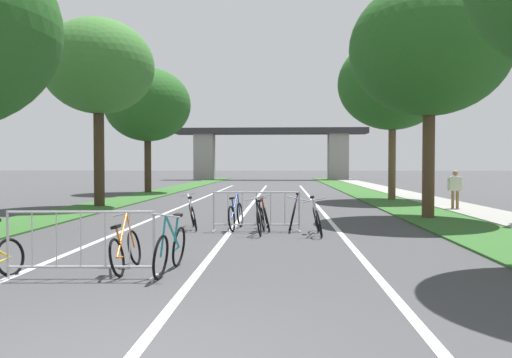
% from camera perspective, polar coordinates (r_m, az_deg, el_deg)
% --- Properties ---
extents(grass_verge_left, '(2.31, 66.55, 0.05)m').
position_cam_1_polar(grass_verge_left, '(32.25, -10.85, -1.49)').
color(grass_verge_left, '#2D5B26').
rests_on(grass_verge_left, ground).
extents(grass_verge_right, '(2.31, 66.55, 0.05)m').
position_cam_1_polar(grass_verge_right, '(31.71, 12.05, -1.55)').
color(grass_verge_right, '#2D5B26').
rests_on(grass_verge_right, ground).
extents(sidewalk_path_right, '(2.02, 66.55, 0.08)m').
position_cam_1_polar(sidewalk_path_right, '(32.12, 15.87, -1.51)').
color(sidewalk_path_right, gray).
rests_on(sidewalk_path_right, ground).
extents(lane_stripe_center, '(0.14, 38.50, 0.01)m').
position_cam_1_polar(lane_stripe_center, '(23.40, -0.36, -2.68)').
color(lane_stripe_center, silver).
rests_on(lane_stripe_center, ground).
extents(lane_stripe_right_lane, '(0.14, 38.50, 0.01)m').
position_cam_1_polar(lane_stripe_right_lane, '(23.40, 6.65, -2.69)').
color(lane_stripe_right_lane, silver).
rests_on(lane_stripe_right_lane, ground).
extents(lane_stripe_left_lane, '(0.14, 38.50, 0.01)m').
position_cam_1_polar(lane_stripe_left_lane, '(23.74, -7.27, -2.63)').
color(lane_stripe_left_lane, silver).
rests_on(lane_stripe_left_lane, ground).
extents(overpass_bridge, '(22.33, 3.04, 6.03)m').
position_cam_1_polar(overpass_bridge, '(59.10, 1.68, 3.79)').
color(overpass_bridge, '#2D2D30').
rests_on(overpass_bridge, ground).
extents(tree_left_maple_mid, '(4.59, 4.59, 7.77)m').
position_cam_1_polar(tree_left_maple_mid, '(22.29, -17.41, 11.97)').
color(tree_left_maple_mid, '#3D2D1E').
rests_on(tree_left_maple_mid, ground).
extents(tree_left_oak_near, '(5.34, 5.34, 7.76)m').
position_cam_1_polar(tree_left_oak_near, '(32.26, -12.17, 8.19)').
color(tree_left_oak_near, '#3D2D1E').
rests_on(tree_left_oak_near, ground).
extents(tree_right_pine_far, '(5.12, 5.12, 7.69)m').
position_cam_1_polar(tree_right_pine_far, '(17.63, 19.04, 13.77)').
color(tree_right_pine_far, '#4C3823').
rests_on(tree_right_pine_far, ground).
extents(tree_right_oak_mid, '(5.32, 5.32, 7.99)m').
position_cam_1_polar(tree_right_oak_mid, '(25.91, 15.19, 10.35)').
color(tree_right_oak_mid, brown).
rests_on(tree_right_oak_mid, ground).
extents(crowd_barrier_nearest, '(2.33, 0.56, 1.05)m').
position_cam_1_polar(crowd_barrier_nearest, '(8.27, -19.19, -7.06)').
color(crowd_barrier_nearest, '#ADADB2').
rests_on(crowd_barrier_nearest, ground).
extents(crowd_barrier_second, '(2.33, 0.56, 1.05)m').
position_cam_1_polar(crowd_barrier_second, '(13.27, 0.04, -3.73)').
color(crowd_barrier_second, '#ADADB2').
rests_on(crowd_barrier_second, ground).
extents(bicycle_white_0, '(0.71, 1.67, 0.97)m').
position_cam_1_polar(bicycle_white_0, '(13.99, -7.19, -4.04)').
color(bicycle_white_0, black).
rests_on(bicycle_white_0, ground).
extents(bicycle_purple_1, '(0.50, 1.73, 0.99)m').
position_cam_1_polar(bicycle_purple_1, '(13.80, 4.20, -4.09)').
color(bicycle_purple_1, black).
rests_on(bicycle_purple_1, ground).
extents(bicycle_orange_2, '(0.47, 1.58, 0.97)m').
position_cam_1_polar(bicycle_orange_2, '(8.68, -14.54, -7.73)').
color(bicycle_orange_2, black).
rests_on(bicycle_orange_2, ground).
extents(bicycle_blue_3, '(0.55, 1.79, 1.03)m').
position_cam_1_polar(bicycle_blue_3, '(13.73, -2.30, -4.12)').
color(bicycle_blue_3, black).
rests_on(bicycle_blue_3, ground).
extents(bicycle_teal_4, '(0.46, 1.69, 1.02)m').
position_cam_1_polar(bicycle_teal_4, '(8.36, -9.63, -7.82)').
color(bicycle_teal_4, black).
rests_on(bicycle_teal_4, ground).
extents(bicycle_black_5, '(0.55, 1.72, 0.97)m').
position_cam_1_polar(bicycle_black_5, '(12.90, 0.52, -4.57)').
color(bicycle_black_5, black).
rests_on(bicycle_black_5, ground).
extents(bicycle_silver_7, '(0.55, 1.62, 0.97)m').
position_cam_1_polar(bicycle_silver_7, '(12.80, 6.93, -4.59)').
color(bicycle_silver_7, black).
rests_on(bicycle_silver_7, ground).
extents(bicycle_red_8, '(0.58, 1.65, 0.93)m').
position_cam_1_polar(bicycle_red_8, '(13.72, 1.11, -4.20)').
color(bicycle_red_8, black).
rests_on(bicycle_red_8, ground).
extents(pedestrian_strolling, '(0.55, 0.35, 1.54)m').
position_cam_1_polar(pedestrian_strolling, '(20.77, 21.60, -0.75)').
color(pedestrian_strolling, olive).
rests_on(pedestrian_strolling, ground).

